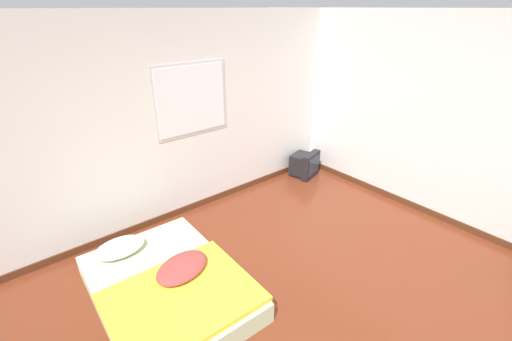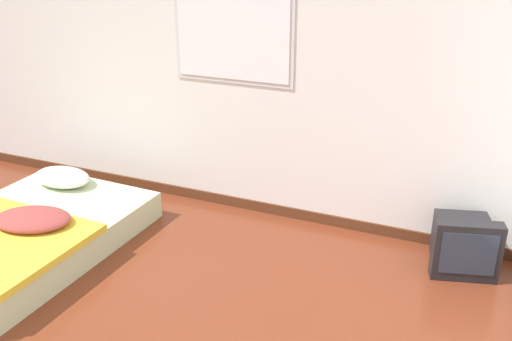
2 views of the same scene
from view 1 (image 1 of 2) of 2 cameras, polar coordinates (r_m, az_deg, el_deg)
ground_plane at (r=3.44m, az=11.15°, el=-24.50°), size 20.00×20.00×0.00m
wall_back at (r=4.45m, az=-13.47°, el=7.64°), size 7.57×0.08×2.60m
wall_right at (r=4.82m, az=33.10°, el=5.45°), size 0.08×7.46×2.60m
mattress_bed at (r=3.65m, az=-14.54°, el=-18.08°), size 1.32×1.81×0.36m
crt_tv at (r=5.84m, az=8.12°, el=1.02°), size 0.49×0.47×0.43m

